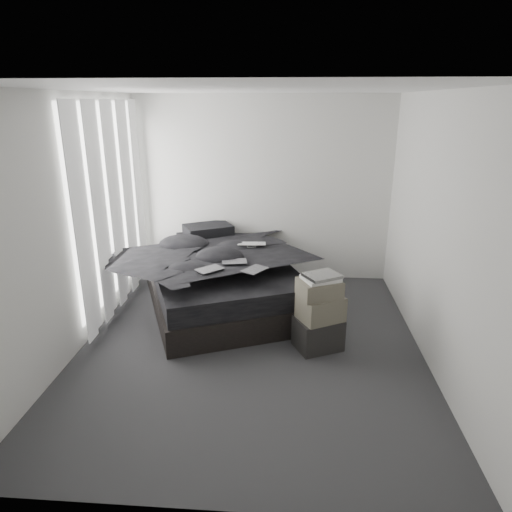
# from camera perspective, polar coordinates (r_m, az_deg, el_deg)

# --- Properties ---
(floor) EXTENTS (3.60, 4.20, 0.01)m
(floor) POSITION_cam_1_polar(r_m,az_deg,el_deg) (5.01, -0.70, -11.14)
(floor) COLOR #323234
(floor) RESTS_ON ground
(ceiling) EXTENTS (3.60, 4.20, 0.01)m
(ceiling) POSITION_cam_1_polar(r_m,az_deg,el_deg) (4.34, -0.84, 20.15)
(ceiling) COLOR white
(ceiling) RESTS_ON ground
(wall_back) EXTENTS (3.60, 0.01, 2.60)m
(wall_back) POSITION_cam_1_polar(r_m,az_deg,el_deg) (6.54, 0.86, 8.25)
(wall_back) COLOR silver
(wall_back) RESTS_ON ground
(wall_front) EXTENTS (3.60, 0.01, 2.60)m
(wall_front) POSITION_cam_1_polar(r_m,az_deg,el_deg) (2.55, -4.92, -9.28)
(wall_front) COLOR silver
(wall_front) RESTS_ON ground
(wall_left) EXTENTS (0.01, 4.20, 2.60)m
(wall_left) POSITION_cam_1_polar(r_m,az_deg,el_deg) (4.99, -21.88, 3.53)
(wall_left) COLOR silver
(wall_left) RESTS_ON ground
(wall_right) EXTENTS (0.01, 4.20, 2.60)m
(wall_right) POSITION_cam_1_polar(r_m,az_deg,el_deg) (4.70, 21.68, 2.69)
(wall_right) COLOR silver
(wall_right) RESTS_ON ground
(window_left) EXTENTS (0.02, 2.00, 2.30)m
(window_left) POSITION_cam_1_polar(r_m,az_deg,el_deg) (5.77, -17.97, 6.40)
(window_left) COLOR white
(window_left) RESTS_ON wall_left
(curtain_left) EXTENTS (0.06, 2.12, 2.48)m
(curtain_left) POSITION_cam_1_polar(r_m,az_deg,el_deg) (5.76, -17.43, 5.73)
(curtain_left) COLOR white
(curtain_left) RESTS_ON wall_left
(bed) EXTENTS (2.43, 2.74, 0.31)m
(bed) POSITION_cam_1_polar(r_m,az_deg,el_deg) (5.89, -4.27, -4.70)
(bed) COLOR black
(bed) RESTS_ON floor
(mattress) EXTENTS (2.35, 2.65, 0.24)m
(mattress) POSITION_cam_1_polar(r_m,az_deg,el_deg) (5.79, -4.33, -2.21)
(mattress) COLOR black
(mattress) RESTS_ON bed
(duvet) EXTENTS (2.27, 2.42, 0.26)m
(duvet) POSITION_cam_1_polar(r_m,az_deg,el_deg) (5.65, -4.27, -0.01)
(duvet) COLOR black
(duvet) RESTS_ON mattress
(pillow_lower) EXTENTS (0.80, 0.68, 0.15)m
(pillow_lower) POSITION_cam_1_polar(r_m,az_deg,el_deg) (6.53, -6.66, 2.00)
(pillow_lower) COLOR black
(pillow_lower) RESTS_ON mattress
(pillow_upper) EXTENTS (0.77, 0.69, 0.14)m
(pillow_upper) POSITION_cam_1_polar(r_m,az_deg,el_deg) (6.48, -6.01, 3.26)
(pillow_upper) COLOR black
(pillow_upper) RESTS_ON pillow_lower
(laptop) EXTENTS (0.38, 0.26, 0.03)m
(laptop) POSITION_cam_1_polar(r_m,az_deg,el_deg) (5.81, -0.56, 2.08)
(laptop) COLOR silver
(laptop) RESTS_ON duvet
(comic_a) EXTENTS (0.33, 0.33, 0.01)m
(comic_a) POSITION_cam_1_polar(r_m,az_deg,el_deg) (5.05, -5.85, -0.77)
(comic_a) COLOR black
(comic_a) RESTS_ON duvet
(comic_b) EXTENTS (0.31, 0.23, 0.01)m
(comic_b) POSITION_cam_1_polar(r_m,az_deg,el_deg) (5.27, -2.73, 0.23)
(comic_b) COLOR black
(comic_b) RESTS_ON duvet
(comic_c) EXTENTS (0.31, 0.34, 0.01)m
(comic_c) POSITION_cam_1_polar(r_m,az_deg,el_deg) (5.00, -0.17, -0.68)
(comic_c) COLOR black
(comic_c) RESTS_ON duvet
(side_stand) EXTENTS (0.39, 0.39, 0.63)m
(side_stand) POSITION_cam_1_polar(r_m,az_deg,el_deg) (5.95, -9.96, -2.99)
(side_stand) COLOR black
(side_stand) RESTS_ON floor
(papers) EXTENTS (0.29, 0.25, 0.01)m
(papers) POSITION_cam_1_polar(r_m,az_deg,el_deg) (5.83, -10.06, -0.08)
(papers) COLOR white
(papers) RESTS_ON side_stand
(floor_books) EXTENTS (0.16, 0.21, 0.13)m
(floor_books) POSITION_cam_1_polar(r_m,az_deg,el_deg) (5.60, -10.51, -7.27)
(floor_books) COLOR black
(floor_books) RESTS_ON floor
(box_lower) EXTENTS (0.56, 0.52, 0.34)m
(box_lower) POSITION_cam_1_polar(r_m,az_deg,el_deg) (4.94, 7.76, -9.54)
(box_lower) COLOR black
(box_lower) RESTS_ON floor
(box_mid) EXTENTS (0.54, 0.50, 0.26)m
(box_mid) POSITION_cam_1_polar(r_m,az_deg,el_deg) (4.80, 8.07, -6.43)
(box_mid) COLOR #5D5849
(box_mid) RESTS_ON box_lower
(box_upper) EXTENTS (0.50, 0.46, 0.18)m
(box_upper) POSITION_cam_1_polar(r_m,az_deg,el_deg) (4.71, 7.92, -4.02)
(box_upper) COLOR #5D5849
(box_upper) RESTS_ON box_mid
(art_book_white) EXTENTS (0.43, 0.40, 0.03)m
(art_book_white) POSITION_cam_1_polar(r_m,az_deg,el_deg) (4.68, 8.09, -2.79)
(art_book_white) COLOR silver
(art_book_white) RESTS_ON box_upper
(art_book_snake) EXTENTS (0.43, 0.40, 0.03)m
(art_book_snake) POSITION_cam_1_polar(r_m,az_deg,el_deg) (4.66, 8.27, -2.44)
(art_book_snake) COLOR silver
(art_book_snake) RESTS_ON art_book_white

